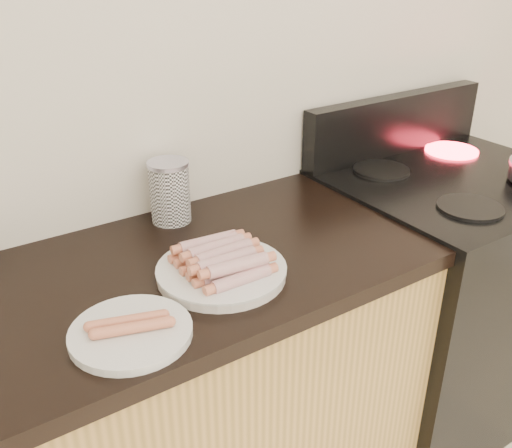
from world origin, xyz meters
TOP-DOWN VIEW (x-y plane):
  - wall_back at (0.00, 2.00)m, footprint 4.00×0.04m
  - stove at (0.78, 1.68)m, footprint 0.76×0.65m
  - stove_panel at (0.78, 1.96)m, footprint 0.76×0.06m
  - burner_near_left at (0.61, 1.51)m, footprint 0.18×0.18m
  - burner_far_left at (0.61, 1.84)m, footprint 0.18×0.18m
  - burner_far_right at (0.95, 1.84)m, footprint 0.18×0.18m
  - main_plate at (-0.13, 1.60)m, footprint 0.38×0.38m
  - side_plate at (-0.38, 1.51)m, footprint 0.25×0.25m
  - hotdog_pile at (-0.13, 1.60)m, footprint 0.14×0.19m
  - plain_sausages at (-0.38, 1.51)m, footprint 0.14×0.09m
  - canister at (-0.09, 1.92)m, footprint 0.11×0.11m

SIDE VIEW (x-z plane):
  - stove at x=0.78m, z-range 0.00..0.91m
  - side_plate at x=-0.38m, z-range 0.90..0.92m
  - main_plate at x=-0.13m, z-range 0.90..0.92m
  - burner_near_left at x=0.61m, z-range 0.91..0.92m
  - burner_far_left at x=0.61m, z-range 0.91..0.92m
  - burner_far_right at x=0.95m, z-range 0.91..0.92m
  - plain_sausages at x=-0.38m, z-range 0.92..0.94m
  - hotdog_pile at x=-0.13m, z-range 0.92..0.97m
  - canister at x=-0.09m, z-range 0.90..1.07m
  - stove_panel at x=0.78m, z-range 0.91..1.11m
  - wall_back at x=0.00m, z-range 0.00..2.60m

